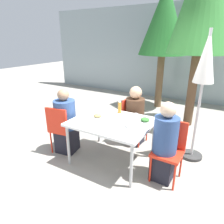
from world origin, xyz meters
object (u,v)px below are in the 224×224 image
at_px(closed_umbrella, 205,67).
at_px(drinking_cup, 136,116).
at_px(person_left, 66,123).
at_px(chair_far, 132,117).
at_px(person_right, 165,145).
at_px(person_far, 135,117).
at_px(bottle, 120,107).
at_px(chair_right, 170,146).
at_px(chair_left, 61,126).
at_px(tree_behind_left, 164,20).
at_px(salad_bowl, 131,125).

distance_m(closed_umbrella, drinking_cup, 1.27).
relative_size(person_left, chair_far, 1.33).
distance_m(person_right, person_far, 1.12).
distance_m(person_left, bottle, 0.99).
xyz_separation_m(person_right, drinking_cup, (-0.58, 0.32, 0.21)).
bearing_deg(person_left, bottle, 24.17).
bearing_deg(chair_right, chair_left, 10.35).
distance_m(person_left, drinking_cup, 1.25).
bearing_deg(chair_far, drinking_cup, 34.78).
relative_size(person_left, bottle, 5.54).
height_order(closed_umbrella, tree_behind_left, tree_behind_left).
relative_size(chair_far, tree_behind_left, 0.26).
distance_m(chair_left, person_left, 0.10).
relative_size(person_left, drinking_cup, 14.18).
height_order(bottle, salad_bowl, bottle).
xyz_separation_m(person_left, chair_right, (1.79, 0.19, -0.03)).
xyz_separation_m(chair_far, tree_behind_left, (-0.24, 2.39, 1.89)).
height_order(drinking_cup, tree_behind_left, tree_behind_left).
relative_size(chair_right, salad_bowl, 4.87).
height_order(chair_left, salad_bowl, chair_left).
bearing_deg(closed_umbrella, chair_left, -153.65).
bearing_deg(tree_behind_left, bottle, -86.35).
distance_m(person_far, bottle, 0.48).
distance_m(chair_far, bottle, 0.53).
bearing_deg(person_right, closed_umbrella, -107.11).
bearing_deg(chair_right, person_far, -37.42).
distance_m(chair_far, closed_umbrella, 1.55).
distance_m(chair_left, person_far, 1.37).
height_order(chair_left, person_far, person_far).
bearing_deg(chair_left, salad_bowl, -0.97).
xyz_separation_m(chair_left, person_far, (0.97, 0.97, 0.02)).
bearing_deg(person_far, closed_umbrella, 97.10).
bearing_deg(drinking_cup, chair_left, -156.46).
xyz_separation_m(bottle, drinking_cup, (0.35, -0.09, -0.06)).
bearing_deg(chair_far, closed_umbrella, 94.16).
xyz_separation_m(chair_left, drinking_cup, (1.19, 0.52, 0.25)).
relative_size(chair_far, person_far, 0.77).
xyz_separation_m(closed_umbrella, drinking_cup, (-0.86, -0.50, -0.78)).
bearing_deg(person_right, bottle, -21.89).
distance_m(person_left, chair_far, 1.27).
bearing_deg(chair_right, drinking_cup, -19.05).
height_order(person_left, closed_umbrella, closed_umbrella).
relative_size(person_far, drinking_cup, 13.91).
bearing_deg(bottle, person_left, -146.88).
bearing_deg(tree_behind_left, chair_far, -84.32).
xyz_separation_m(person_far, tree_behind_left, (-0.31, 2.44, 1.87)).
relative_size(chair_right, person_right, 0.74).
xyz_separation_m(bottle, tree_behind_left, (-0.18, 2.81, 1.58)).
bearing_deg(salad_bowl, closed_umbrella, 46.81).
relative_size(salad_bowl, tree_behind_left, 0.05).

